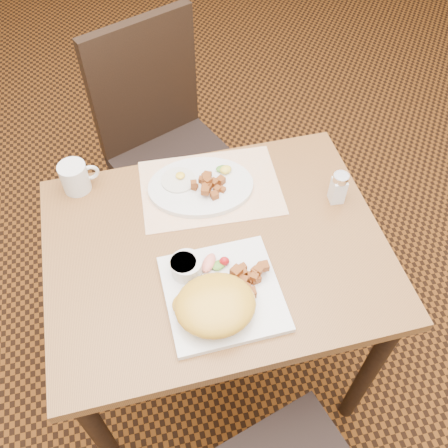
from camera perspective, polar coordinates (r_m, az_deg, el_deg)
ground at (r=1.99m, az=-0.64°, el=-15.12°), size 8.00×8.00×0.00m
table at (r=1.42m, az=-0.87°, el=-5.04°), size 0.90×0.70×0.75m
chair_far at (r=1.93m, az=-6.70°, el=9.59°), size 0.55×0.56×0.97m
placemat at (r=1.46m, az=-1.56°, el=4.19°), size 0.42×0.31×0.00m
plate_square at (r=1.24m, az=-0.15°, el=-7.91°), size 0.28×0.28×0.02m
plate_oval at (r=1.45m, az=-2.66°, el=4.30°), size 0.33×0.27×0.02m
hollandaise_mound at (r=1.18m, az=-1.09°, el=-9.26°), size 0.19×0.17×0.07m
ramekin at (r=1.25m, az=-4.33°, el=-4.81°), size 0.08×0.08×0.04m
garnish_sq at (r=1.27m, az=-1.08°, el=-4.46°), size 0.08×0.07×0.03m
fried_egg at (r=1.45m, az=-5.20°, el=5.10°), size 0.10×0.10×0.02m
garnish_ov at (r=1.47m, az=0.06°, el=6.28°), size 0.05×0.05×0.02m
salt_shaker at (r=1.42m, az=12.94°, el=4.09°), size 0.05×0.05×0.10m
coffee_mug at (r=1.49m, az=-16.62°, el=5.16°), size 0.11×0.08×0.09m
home_fries_sq at (r=1.24m, az=2.81°, el=-6.21°), size 0.10×0.10×0.04m
home_fries_ov at (r=1.42m, az=-1.80°, el=4.65°), size 0.10×0.11×0.04m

